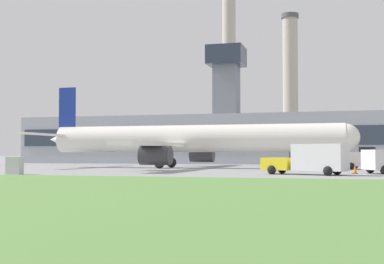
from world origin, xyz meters
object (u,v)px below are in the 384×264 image
airplane (189,140)px  pushback_tug (367,159)px  fuel_truck (310,160)px  ground_crew_person (384,161)px

airplane → pushback_tug: bearing=1.4°
fuel_truck → ground_crew_person: size_ratio=3.68×
pushback_tug → ground_crew_person: (1.23, -4.43, -0.10)m
airplane → ground_crew_person: size_ratio=19.03×
pushback_tug → fuel_truck: 15.45m
airplane → pushback_tug: airplane is taller
airplane → fuel_truck: 19.84m
fuel_truck → ground_crew_person: fuel_truck is taller
airplane → fuel_truck: size_ratio=5.17×
pushback_tug → fuel_truck: size_ratio=0.65×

